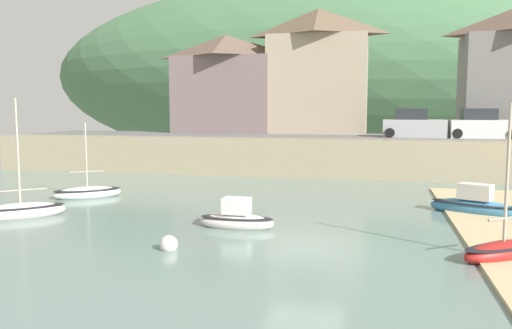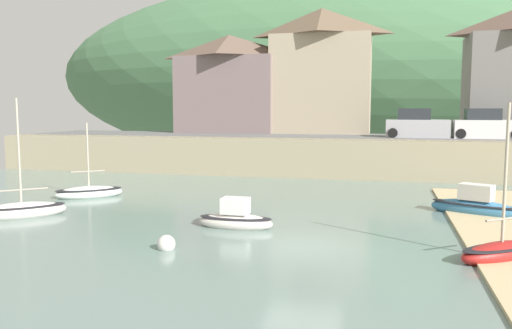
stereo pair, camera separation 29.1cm
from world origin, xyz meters
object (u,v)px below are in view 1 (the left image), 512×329
Objects in this scene: fishing_boat_green at (237,219)px; waterfront_building_left at (226,83)px; sailboat_nearest_shore at (503,250)px; sailboat_far_left at (21,211)px; sailboat_white_hull at (475,206)px; mooring_buoy at (169,244)px; waterfront_building_right at (512,71)px; waterfront_building_centre at (318,70)px; parked_car_by_wall at (482,126)px; parked_car_near_slipway at (414,125)px; rowboat_small_beached at (87,193)px.

waterfront_building_left is at bearing 108.29° from fishing_boat_green.
sailboat_far_left reaches higher than sailboat_nearest_shore.
fishing_boat_green is 0.57× the size of sailboat_far_left.
sailboat_white_hull is 0.76× the size of sailboat_far_left.
mooring_buoy is at bearing -77.44° from waterfront_building_left.
waterfront_building_centre is at bearing 180.00° from waterfront_building_right.
waterfront_building_left is 19.64m from parked_car_by_wall.
parked_car_by_wall is at bearing -21.66° from waterfront_building_centre.
waterfront_building_centre is 2.29× the size of parked_car_near_slipway.
parked_car_near_slipway is 1.02× the size of parked_car_by_wall.
waterfront_building_centre reaches higher than waterfront_building_left.
fishing_boat_green is at bearing -40.65° from sailboat_far_left.
sailboat_nearest_shore is 0.95× the size of sailboat_far_left.
waterfront_building_right reaches higher than fishing_boat_green.
fishing_boat_green is (-0.33, -23.17, -7.02)m from waterfront_building_centre.
rowboat_small_beached is at bearing -154.30° from sailboat_white_hull.
rowboat_small_beached is (-1.71, -18.50, -6.18)m from waterfront_building_left.
sailboat_far_left is 8.70× the size of mooring_buoy.
sailboat_far_left is (-17.55, 1.91, 0.01)m from sailboat_nearest_shore.
parked_car_near_slipway reaches higher than mooring_buoy.
waterfront_building_centre is 21.85m from rowboat_small_beached.
parked_car_by_wall is at bearing 105.16° from sailboat_white_hull.
sailboat_far_left is at bearing -111.66° from waterfront_building_centre.
rowboat_small_beached is 17.85m from sailboat_white_hull.
fishing_boat_green is 20.29m from parked_car_near_slipway.
rowboat_small_beached is at bearing -146.48° from parked_car_by_wall.
sailboat_white_hull is (16.13, -18.60, -6.06)m from waterfront_building_left.
waterfront_building_right reaches higher than sailboat_far_left.
sailboat_far_left is 28.10m from parked_car_by_wall.
sailboat_nearest_shore is at bearing -12.66° from fishing_boat_green.
mooring_buoy is at bearing -107.10° from parked_car_near_slipway.
parked_car_by_wall reaches higher than mooring_buoy.
waterfront_building_right is at bearing 0.00° from waterfront_building_left.
parked_car_near_slipway is (-1.57, 14.10, 2.85)m from sailboat_white_hull.
rowboat_small_beached is 0.77× the size of sailboat_far_left.
waterfront_building_centre is at bearing 157.61° from parked_car_by_wall.
sailboat_nearest_shore is at bearing 7.33° from mooring_buoy.
waterfront_building_left is 1.95× the size of parked_car_near_slipway.
rowboat_small_beached reaches higher than mooring_buoy.
sailboat_white_hull reaches higher than mooring_buoy.
waterfront_building_right is 2.39× the size of rowboat_small_beached.
waterfront_building_centre is 2.34× the size of parked_car_by_wall.
waterfront_building_left is 24.22m from sailboat_far_left.
rowboat_small_beached is 25.05m from parked_car_by_wall.
parked_car_by_wall is 25.73m from mooring_buoy.
parked_car_near_slipway is at bearing -147.16° from waterfront_building_right.
waterfront_building_centre is at bearing 26.44° from sailboat_far_left.
sailboat_far_left is at bearing -177.67° from fishing_boat_green.
waterfront_building_right reaches higher than parked_car_by_wall.
sailboat_nearest_shore is at bearing -99.12° from parked_car_by_wall.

